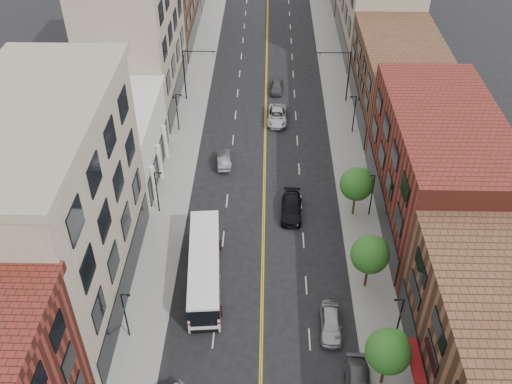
# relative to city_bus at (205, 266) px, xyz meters

# --- Properties ---
(sidewalk_left) EXTENTS (4.00, 110.00, 0.15)m
(sidewalk_left) POSITION_rel_city_bus_xyz_m (-4.76, 20.59, -1.77)
(sidewalk_left) COLOR gray
(sidewalk_left) RESTS_ON ground
(sidewalk_right) EXTENTS (4.00, 110.00, 0.15)m
(sidewalk_right) POSITION_rel_city_bus_xyz_m (15.24, 20.59, -1.77)
(sidewalk_right) COLOR gray
(sidewalk_right) RESTS_ON ground
(bldg_l_tanoffice) EXTENTS (10.00, 22.00, 18.00)m
(bldg_l_tanoffice) POSITION_rel_city_bus_xyz_m (-11.76, -1.41, 7.16)
(bldg_l_tanoffice) COLOR gray
(bldg_l_tanoffice) RESTS_ON ground
(bldg_l_white) EXTENTS (10.00, 14.00, 8.00)m
(bldg_l_white) POSITION_rel_city_bus_xyz_m (-11.76, 16.59, 2.16)
(bldg_l_white) COLOR silver
(bldg_l_white) RESTS_ON ground
(bldg_l_far_a) EXTENTS (10.00, 20.00, 18.00)m
(bldg_l_far_a) POSITION_rel_city_bus_xyz_m (-11.76, 33.59, 7.16)
(bldg_l_far_a) COLOR gray
(bldg_l_far_a) RESTS_ON ground
(bldg_r_mid) EXTENTS (10.00, 22.00, 12.00)m
(bldg_r_mid) POSITION_rel_city_bus_xyz_m (22.24, 9.59, 4.16)
(bldg_r_mid) COLOR #5F2319
(bldg_r_mid) RESTS_ON ground
(bldg_r_far_a) EXTENTS (10.00, 20.00, 10.00)m
(bldg_r_far_a) POSITION_rel_city_bus_xyz_m (22.24, 30.59, 3.16)
(bldg_r_far_a) COLOR brown
(bldg_r_far_a) RESTS_ON ground
(bldg_r_far_b) EXTENTS (10.00, 22.00, 14.00)m
(bldg_r_far_b) POSITION_rel_city_bus_xyz_m (22.24, 51.59, 5.16)
(bldg_r_far_b) COLOR gray
(bldg_r_far_b) RESTS_ON ground
(tree_r_1) EXTENTS (3.40, 3.40, 5.59)m
(tree_r_1) POSITION_rel_city_bus_xyz_m (14.63, -10.34, 2.28)
(tree_r_1) COLOR black
(tree_r_1) RESTS_ON sidewalk_right
(tree_r_2) EXTENTS (3.40, 3.40, 5.59)m
(tree_r_2) POSITION_rel_city_bus_xyz_m (14.63, -0.34, 2.28)
(tree_r_2) COLOR black
(tree_r_2) RESTS_ON sidewalk_right
(tree_r_3) EXTENTS (3.40, 3.40, 5.59)m
(tree_r_3) POSITION_rel_city_bus_xyz_m (14.63, 9.66, 2.28)
(tree_r_3) COLOR black
(tree_r_3) RESTS_ON sidewalk_right
(lamp_l_1) EXTENTS (0.81, 0.55, 5.05)m
(lamp_l_1) POSITION_rel_city_bus_xyz_m (-5.71, -6.41, 1.13)
(lamp_l_1) COLOR black
(lamp_l_1) RESTS_ON sidewalk_left
(lamp_l_2) EXTENTS (0.81, 0.55, 5.05)m
(lamp_l_2) POSITION_rel_city_bus_xyz_m (-5.71, 9.59, 1.13)
(lamp_l_2) COLOR black
(lamp_l_2) RESTS_ON sidewalk_left
(lamp_l_3) EXTENTS (0.81, 0.55, 5.05)m
(lamp_l_3) POSITION_rel_city_bus_xyz_m (-5.71, 25.59, 1.13)
(lamp_l_3) COLOR black
(lamp_l_3) RESTS_ON sidewalk_left
(lamp_r_1) EXTENTS (0.81, 0.55, 5.05)m
(lamp_r_1) POSITION_rel_city_bus_xyz_m (16.19, -6.41, 1.13)
(lamp_r_1) COLOR black
(lamp_r_1) RESTS_ON sidewalk_right
(lamp_r_2) EXTENTS (0.81, 0.55, 5.05)m
(lamp_r_2) POSITION_rel_city_bus_xyz_m (16.19, 9.59, 1.13)
(lamp_r_2) COLOR black
(lamp_r_2) RESTS_ON sidewalk_right
(lamp_r_3) EXTENTS (0.81, 0.55, 5.05)m
(lamp_r_3) POSITION_rel_city_bus_xyz_m (16.19, 25.59, 1.13)
(lamp_r_3) COLOR black
(lamp_r_3) RESTS_ON sidewalk_right
(signal_mast_left) EXTENTS (4.49, 0.18, 7.20)m
(signal_mast_left) POSITION_rel_city_bus_xyz_m (-5.03, 33.59, 2.80)
(signal_mast_left) COLOR black
(signal_mast_left) RESTS_ON sidewalk_left
(signal_mast_right) EXTENTS (4.49, 0.18, 7.20)m
(signal_mast_right) POSITION_rel_city_bus_xyz_m (15.51, 33.59, 2.80)
(signal_mast_right) COLOR black
(signal_mast_right) RESTS_ON sidewalk_right
(city_bus) EXTENTS (3.72, 12.51, 3.17)m
(city_bus) POSITION_rel_city_bus_xyz_m (0.00, 0.00, 0.00)
(city_bus) COLOR silver
(city_bus) RESTS_ON ground
(car_parked_far) EXTENTS (2.00, 4.63, 1.56)m
(car_parked_far) POSITION_rel_city_bus_xyz_m (11.04, -5.32, -1.07)
(car_parked_far) COLOR #A1A4A8
(car_parked_far) RESTS_ON ground
(car_lane_behind) EXTENTS (1.89, 4.36, 1.40)m
(car_lane_behind) POSITION_rel_city_bus_xyz_m (0.45, 18.30, -1.15)
(car_lane_behind) COLOR #4D4E52
(car_lane_behind) RESTS_ON ground
(car_lane_a) EXTENTS (2.38, 5.37, 1.53)m
(car_lane_a) POSITION_rel_city_bus_xyz_m (8.12, 9.59, -1.08)
(car_lane_a) COLOR black
(car_lane_a) RESTS_ON ground
(car_lane_b) EXTENTS (2.69, 5.58, 1.53)m
(car_lane_b) POSITION_rel_city_bus_xyz_m (6.74, 28.22, -1.08)
(car_lane_b) COLOR silver
(car_lane_b) RESTS_ON ground
(car_lane_c) EXTENTS (1.98, 4.21, 1.39)m
(car_lane_c) POSITION_rel_city_bus_xyz_m (6.75, 36.26, -1.15)
(car_lane_c) COLOR #444448
(car_lane_c) RESTS_ON ground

